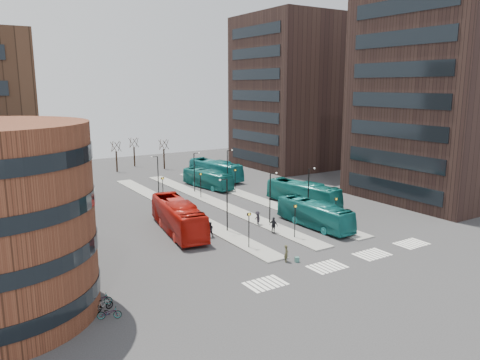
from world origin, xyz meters
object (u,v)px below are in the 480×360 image
teal_bus_b (208,179)px  bicycle_mid (104,305)px  teal_bus_d (215,170)px  bicycle_near (109,313)px  suitcase (297,260)px  commuter_a (210,229)px  traveller (286,253)px  red_bus (178,217)px  commuter_c (257,218)px  bicycle_far (100,300)px  commuter_b (274,225)px  teal_bus_c (303,193)px  teal_bus_a (315,214)px

teal_bus_b → bicycle_mid: bearing=-137.7°
teal_bus_d → bicycle_near: bearing=-136.5°
suitcase → commuter_a: 11.49m
traveller → red_bus: bearing=66.9°
commuter_c → bicycle_far: size_ratio=0.95×
commuter_c → traveller: bearing=-12.0°
traveller → commuter_b: commuter_b is taller
teal_bus_c → bicycle_far: teal_bus_c is taller
red_bus → teal_bus_c: bearing=14.3°
commuter_a → commuter_c: size_ratio=0.99×
traveller → bicycle_far: (-17.58, 0.43, -0.35)m
teal_bus_d → commuter_c: size_ratio=7.00×
suitcase → commuter_b: (3.35, 8.27, 0.70)m
teal_bus_b → bicycle_near: (-26.92, -34.78, -1.03)m
teal_bus_c → teal_bus_d: 22.38m
commuter_a → bicycle_near: commuter_a is taller
bicycle_near → teal_bus_c: bearing=-38.6°
teal_bus_a → commuter_b: 5.63m
commuter_c → bicycle_near: (-21.90, -13.09, -0.43)m
red_bus → commuter_b: red_bus is taller
suitcase → teal_bus_d: bearing=88.6°
teal_bus_b → teal_bus_d: bearing=41.0°
suitcase → bicycle_near: bicycle_near is taller
red_bus → teal_bus_c: size_ratio=1.11×
bicycle_near → bicycle_far: (0.00, 2.38, 0.03)m
traveller → commuter_c: bearing=26.9°
bicycle_near → traveller: bearing=-60.6°
suitcase → teal_bus_a: 11.87m
suitcase → commuter_c: (3.52, 11.75, 0.64)m
teal_bus_d → commuter_a: bearing=-129.0°
teal_bus_a → suitcase: bearing=-140.1°
teal_bus_d → commuter_b: 32.00m
teal_bus_a → teal_bus_c: (5.56, 8.70, 0.10)m
commuter_a → bicycle_far: commuter_a is taller
teal_bus_a → teal_bus_d: size_ratio=0.90×
bicycle_mid → bicycle_far: size_ratio=0.85×
teal_bus_d → commuter_c: teal_bus_d is taller
red_bus → teal_bus_c: red_bus is taller
red_bus → teal_bus_a: size_ratio=1.18×
teal_bus_b → bicycle_near: size_ratio=6.13×
commuter_b → bicycle_mid: 23.24m
teal_bus_c → commuter_a: 18.69m
teal_bus_b → teal_bus_d: 6.96m
commuter_a → bicycle_mid: size_ratio=1.11×
suitcase → teal_bus_b: (8.54, 33.44, 1.24)m
teal_bus_d → commuter_b: teal_bus_d is taller
teal_bus_c → commuter_b: bearing=-153.3°
teal_bus_a → teal_bus_b: 25.73m
teal_bus_a → teal_bus_d: bearing=81.5°
teal_bus_a → teal_bus_b: (-0.38, 25.72, -0.06)m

